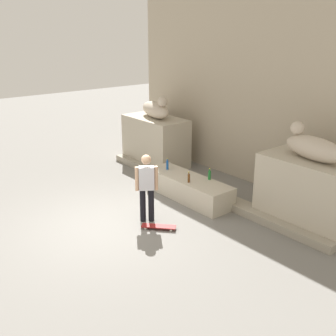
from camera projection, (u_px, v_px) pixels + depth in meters
ground_plane at (107, 225)px, 9.56m from camera, size 40.00×40.00×0.00m
facade_wall at (256, 85)px, 11.69m from camera, size 9.56×0.60×5.73m
pedestal_left at (156, 141)px, 13.64m from camera, size 2.30×1.20×1.61m
pedestal_right at (309, 193)px, 9.38m from camera, size 2.30×1.20×1.61m
statue_reclining_left at (156, 109)px, 13.25m from camera, size 1.68×0.89×0.78m
statue_reclining_right at (313, 147)px, 9.05m from camera, size 1.67×0.82×0.78m
ledge_block at (188, 188)px, 11.00m from camera, size 2.72×0.84×0.60m
skater at (147, 185)px, 9.49m from camera, size 0.37×0.46×1.67m
skateboard at (159, 226)px, 9.37m from camera, size 0.73×0.69×0.08m
bottle_brown at (189, 178)px, 10.52m from camera, size 0.06×0.06×0.29m
bottle_blue at (167, 165)px, 11.47m from camera, size 0.07×0.07×0.33m
bottle_green at (209, 175)px, 10.71m from camera, size 0.08×0.08×0.31m
stair_step at (202, 190)px, 11.37m from camera, size 8.13×0.50×0.19m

